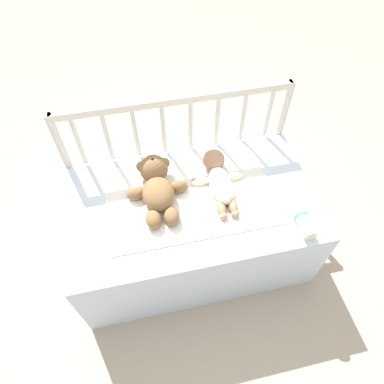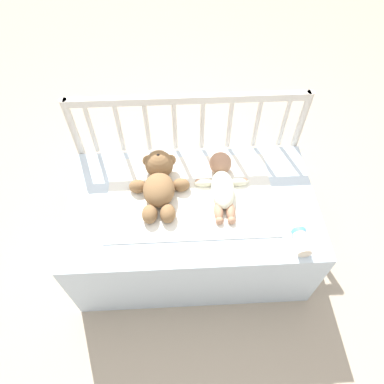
% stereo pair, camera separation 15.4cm
% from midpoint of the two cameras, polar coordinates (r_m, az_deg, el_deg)
% --- Properties ---
extents(ground_plane, '(12.00, 12.00, 0.00)m').
position_cam_midpoint_polar(ground_plane, '(1.97, 2.28, -9.51)').
color(ground_plane, tan).
extents(crib_mattress, '(1.15, 0.66, 0.46)m').
position_cam_midpoint_polar(crib_mattress, '(1.77, 2.51, -6.08)').
color(crib_mattress, silver).
rests_on(crib_mattress, ground_plane).
extents(crib_rail, '(1.15, 0.04, 0.78)m').
position_cam_midpoint_polar(crib_rail, '(1.74, 1.99, 9.59)').
color(crib_rail, beige).
rests_on(crib_rail, ground_plane).
extents(blanket, '(0.77, 0.49, 0.01)m').
position_cam_midpoint_polar(blanket, '(1.60, 2.48, -0.71)').
color(blanket, white).
rests_on(blanket, crib_mattress).
extents(teddy_bear, '(0.28, 0.37, 0.14)m').
position_cam_midpoint_polar(teddy_bear, '(1.58, -2.76, 1.64)').
color(teddy_bear, olive).
rests_on(teddy_bear, crib_mattress).
extents(baby, '(0.26, 0.38, 0.11)m').
position_cam_midpoint_polar(baby, '(1.61, 7.76, 1.45)').
color(baby, '#EAEACC').
rests_on(baby, crib_mattress).
extents(baby_bottle, '(0.06, 0.15, 0.06)m').
position_cam_midpoint_polar(baby_bottle, '(1.53, 20.46, -7.55)').
color(baby_bottle, '#F4E5CC').
rests_on(baby_bottle, crib_mattress).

